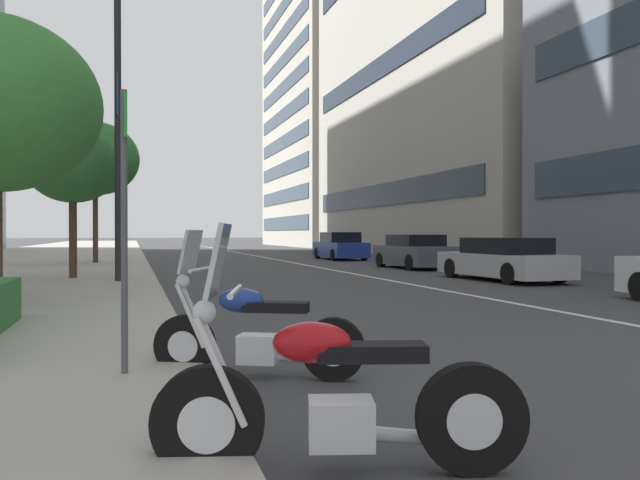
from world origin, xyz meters
The scene contains 12 objects.
sidewalk_right_plaza centered at (30.00, 12.17, 0.07)m, with size 160.00×10.78×0.15m, color #A39E93.
lane_centre_stripe centered at (35.00, 0.00, 0.00)m, with size 110.00×0.16×0.01m, color silver.
motorcycle_nearest_camera centered at (0.27, 6.31, 0.45)m, with size 0.78×2.17×1.49m.
motorcycle_second_in_row centered at (2.83, 6.30, 0.43)m, with size 1.02×1.97×1.46m.
car_mid_block_traffic centered at (13.14, -3.30, 0.62)m, with size 4.65×2.02×1.29m.
car_lead_in_lane centered at (19.79, -3.51, 0.65)m, with size 4.23×1.95×1.37m.
car_approaching_light centered at (28.86, -3.42, 0.69)m, with size 4.70×1.92×1.49m.
parking_sign_by_curb centered at (2.75, 7.51, 1.70)m, with size 0.32×0.06×2.58m.
street_lamp_with_banners centered at (14.22, 7.47, 5.71)m, with size 1.26×2.59×9.45m.
street_tree_near_plaza_corner centered at (15.90, 9.08, 3.42)m, with size 2.67×2.67×4.42m.
street_tree_by_lamp_post centered at (25.50, 8.99, 4.67)m, with size 3.75×3.75×6.12m.
office_tower_mid_left centered at (64.44, -16.57, 15.87)m, with size 23.30×15.70×31.74m.
Camera 1 is at (-3.17, 7.44, 1.43)m, focal length 34.76 mm.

